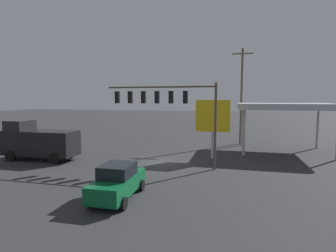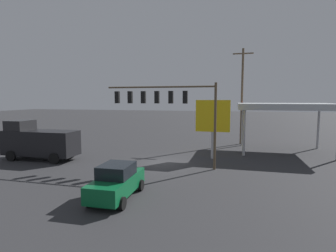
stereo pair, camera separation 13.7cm
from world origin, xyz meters
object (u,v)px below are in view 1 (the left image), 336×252
object	(u,v)px
utility_pole	(241,95)
sedan_waiting	(118,181)
traffic_signal_assembly	(165,102)
delivery_truck	(39,141)
price_sign	(213,118)

from	to	relation	value
utility_pole	sedan_waiting	bearing A→B (deg)	70.42
traffic_signal_assembly	utility_pole	world-z (taller)	utility_pole
sedan_waiting	delivery_truck	distance (m)	12.95
price_sign	sedan_waiting	distance (m)	12.31
delivery_truck	price_sign	bearing A→B (deg)	-165.30
traffic_signal_assembly	utility_pole	distance (m)	14.15
price_sign	sedan_waiting	xyz separation A→B (m)	(4.38, 11.13, -2.88)
sedan_waiting	delivery_truck	size ratio (longest dim) A/B	0.65
traffic_signal_assembly	sedan_waiting	xyz separation A→B (m)	(0.85, 7.40, -4.34)
sedan_waiting	delivery_truck	xyz separation A→B (m)	(10.95, -6.89, 0.74)
price_sign	delivery_truck	world-z (taller)	price_sign
utility_pole	delivery_truck	xyz separation A→B (m)	(18.08, 13.17, -4.37)
price_sign	sedan_waiting	world-z (taller)	price_sign
utility_pole	price_sign	distance (m)	9.60
utility_pole	delivery_truck	world-z (taller)	utility_pole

